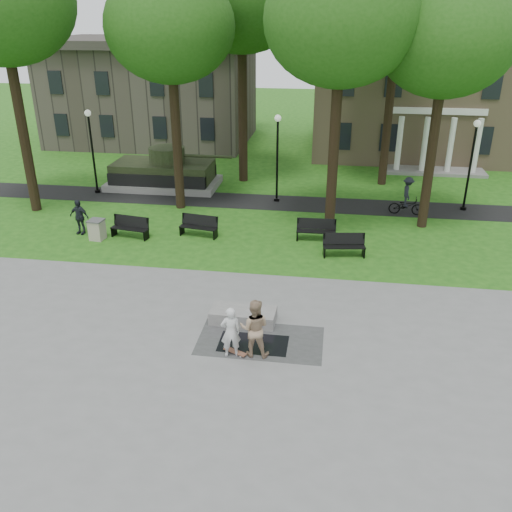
{
  "coord_description": "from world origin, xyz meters",
  "views": [
    {
      "loc": [
        3.57,
        -16.29,
        9.68
      ],
      "look_at": [
        0.9,
        1.74,
        1.4
      ],
      "focal_mm": 38.0,
      "sensor_mm": 36.0,
      "label": 1
    }
  ],
  "objects": [
    {
      "name": "friend_watching",
      "position": [
        1.48,
        -2.5,
        0.96
      ],
      "size": [
        0.92,
        0.72,
        1.88
      ],
      "primitive_type": "imported",
      "rotation": [
        0.0,
        0.0,
        3.15
      ],
      "color": "tan",
      "rests_on": "plaza"
    },
    {
      "name": "trash_bin",
      "position": [
        -7.08,
        5.58,
        0.49
      ],
      "size": [
        0.73,
        0.73,
        0.96
      ],
      "rotation": [
        0.0,
        0.0,
        -0.11
      ],
      "color": "#B6AA96",
      "rests_on": "ground"
    },
    {
      "name": "lamp_mid",
      "position": [
        0.5,
        12.3,
        2.79
      ],
      "size": [
        0.36,
        0.36,
        4.73
      ],
      "color": "black",
      "rests_on": "ground"
    },
    {
      "name": "plaza",
      "position": [
        0.0,
        -5.0,
        0.01
      ],
      "size": [
        22.0,
        16.0,
        0.02
      ],
      "primitive_type": "cube",
      "color": "gray",
      "rests_on": "ground"
    },
    {
      "name": "footpath",
      "position": [
        0.0,
        12.0,
        0.01
      ],
      "size": [
        44.0,
        2.6,
        0.01
      ],
      "primitive_type": "cube",
      "color": "black",
      "rests_on": "ground"
    },
    {
      "name": "concrete_block",
      "position": [
        0.82,
        -0.64,
        0.24
      ],
      "size": [
        2.23,
        1.07,
        0.45
      ],
      "primitive_type": "cube",
      "rotation": [
        0.0,
        0.0,
        -0.03
      ],
      "color": "gray",
      "rests_on": "plaza"
    },
    {
      "name": "cyclist",
      "position": [
        7.38,
        11.14,
        0.82
      ],
      "size": [
        1.79,
        1.02,
        1.99
      ],
      "rotation": [
        0.0,
        0.0,
        1.52
      ],
      "color": "black",
      "rests_on": "ground"
    },
    {
      "name": "pedestrian_walker",
      "position": [
        -8.16,
        6.14,
        0.84
      ],
      "size": [
        1.04,
        0.57,
        1.68
      ],
      "primitive_type": "imported",
      "rotation": [
        0.0,
        0.0,
        -0.17
      ],
      "color": "#20242B",
      "rests_on": "ground"
    },
    {
      "name": "tree_2",
      "position": [
        3.5,
        8.5,
        9.32
      ],
      "size": [
        6.6,
        6.6,
        12.16
      ],
      "color": "black",
      "rests_on": "ground"
    },
    {
      "name": "skateboarder",
      "position": [
        0.78,
        -2.66,
        0.85
      ],
      "size": [
        0.7,
        0.56,
        1.67
      ],
      "primitive_type": "imported",
      "rotation": [
        0.0,
        0.0,
        3.43
      ],
      "color": "silver",
      "rests_on": "plaza"
    },
    {
      "name": "tank_monument",
      "position": [
        -6.46,
        14.0,
        0.86
      ],
      "size": [
        7.45,
        3.4,
        2.4
      ],
      "color": "gray",
      "rests_on": "ground"
    },
    {
      "name": "lamp_right",
      "position": [
        10.5,
        12.3,
        2.79
      ],
      "size": [
        0.36,
        0.36,
        4.73
      ],
      "color": "black",
      "rests_on": "ground"
    },
    {
      "name": "skateboard",
      "position": [
        0.88,
        -2.55,
        0.06
      ],
      "size": [
        0.79,
        0.51,
        0.07
      ],
      "primitive_type": "cube",
      "rotation": [
        0.0,
        0.0,
        -0.44
      ],
      "color": "brown",
      "rests_on": "plaza"
    },
    {
      "name": "park_bench_1",
      "position": [
        -2.54,
        6.69,
        0.52
      ],
      "size": [
        1.85,
        0.81,
        1.0
      ],
      "rotation": [
        0.0,
        0.0,
        -0.16
      ],
      "color": "black",
      "rests_on": "ground"
    },
    {
      "name": "tree_3",
      "position": [
        8.0,
        9.5,
        8.6
      ],
      "size": [
        6.0,
        6.0,
        11.19
      ],
      "color": "black",
      "rests_on": "ground"
    },
    {
      "name": "tree_5",
      "position": [
        6.5,
        16.5,
        9.67
      ],
      "size": [
        6.4,
        6.4,
        12.44
      ],
      "color": "black",
      "rests_on": "ground"
    },
    {
      "name": "tree_0",
      "position": [
        -12.0,
        9.0,
        10.03
      ],
      "size": [
        6.8,
        6.8,
        12.97
      ],
      "color": "black",
      "rests_on": "ground"
    },
    {
      "name": "park_bench_0",
      "position": [
        -5.67,
        6.08,
        0.52
      ],
      "size": [
        1.85,
        0.82,
        1.0
      ],
      "rotation": [
        0.0,
        0.0,
        -0.17
      ],
      "color": "black",
      "rests_on": "ground"
    },
    {
      "name": "park_bench_3",
      "position": [
        4.2,
        5.39,
        0.52
      ],
      "size": [
        1.85,
        0.78,
        1.0
      ],
      "rotation": [
        0.0,
        0.0,
        0.15
      ],
      "color": "black",
      "rests_on": "ground"
    },
    {
      "name": "puddle",
      "position": [
        1.36,
        -1.94,
        0.02
      ],
      "size": [
        2.2,
        1.2,
        0.0
      ],
      "primitive_type": "cube",
      "color": "black",
      "rests_on": "plaza"
    },
    {
      "name": "tree_1",
      "position": [
        -4.5,
        10.5,
        8.95
      ],
      "size": [
        6.2,
        6.2,
        11.63
      ],
      "color": "black",
      "rests_on": "ground"
    },
    {
      "name": "ground",
      "position": [
        0.0,
        0.0,
        0.0
      ],
      "size": [
        120.0,
        120.0,
        0.0
      ],
      "primitive_type": "plane",
      "color": "#1E5514",
      "rests_on": "ground"
    },
    {
      "name": "lamp_left",
      "position": [
        -10.0,
        12.3,
        2.79
      ],
      "size": [
        0.36,
        0.36,
        4.73
      ],
      "color": "black",
      "rests_on": "ground"
    },
    {
      "name": "park_bench_2",
      "position": [
        2.93,
        6.99,
        0.52
      ],
      "size": [
        1.81,
        0.56,
        1.0
      ],
      "rotation": [
        0.0,
        0.0,
        0.02
      ],
      "color": "black",
      "rests_on": "ground"
    },
    {
      "name": "building_right",
      "position": [
        10.0,
        26.0,
        4.34
      ],
      "size": [
        17.0,
        12.0,
        8.6
      ],
      "color": "#9E8460",
      "rests_on": "ground"
    },
    {
      "name": "building_left",
      "position": [
        -11.0,
        26.5,
        3.6
      ],
      "size": [
        15.0,
        10.0,
        7.2
      ],
      "primitive_type": "cube",
      "color": "#4C443D",
      "rests_on": "ground"
    }
  ]
}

